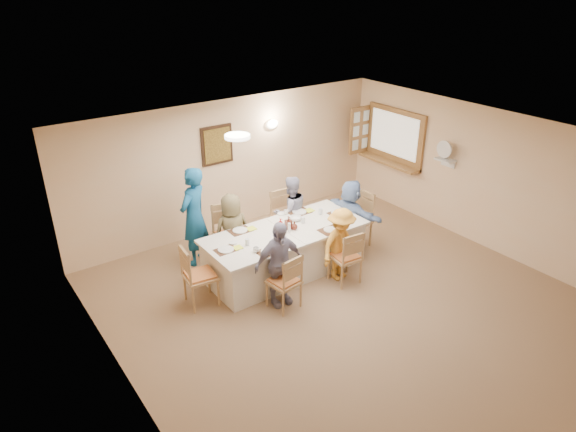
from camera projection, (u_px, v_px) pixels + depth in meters
ground at (354, 309)px, 7.65m from camera, size 7.00×7.00×0.00m
room_walls at (360, 218)px, 6.99m from camera, size 7.00×7.00×7.00m
wall_picture at (217, 145)px, 9.29m from camera, size 0.62×0.05×0.72m
wall_sconce at (272, 124)px, 9.82m from camera, size 0.26×0.09×0.18m
ceiling_light at (237, 136)px, 7.15m from camera, size 0.36×0.36×0.05m
serving_hatch at (395, 136)px, 10.45m from camera, size 0.06×1.50×1.15m
hatch_sill at (389, 162)px, 10.61m from camera, size 0.30×1.50×0.05m
shutter_door at (360, 130)px, 10.86m from camera, size 0.55×0.04×1.00m
fan_shelf at (445, 160)px, 9.46m from camera, size 0.22×0.36×0.03m
desk_fan at (445, 152)px, 9.38m from camera, size 0.30×0.30×0.28m
dining_table at (285, 251)px, 8.46m from camera, size 2.69×1.14×0.76m
chair_back_left at (229, 235)px, 8.66m from camera, size 0.58×0.58×1.03m
chair_back_right at (287, 218)px, 9.31m from camera, size 0.50×0.50×0.99m
chair_front_left at (284, 281)px, 7.52m from camera, size 0.49×0.49×0.90m
chair_front_right at (345, 256)px, 8.15m from camera, size 0.49×0.49×0.93m
chair_left_end at (200, 275)px, 7.59m from camera, size 0.52×0.52×0.98m
chair_right_end at (355, 220)px, 9.21m from camera, size 0.51×0.51×1.02m
diner_back_left at (232, 231)px, 8.52m from camera, size 0.72×0.55×1.30m
diner_back_right at (291, 212)px, 9.14m from camera, size 0.78×0.67×1.34m
diner_front_left at (279, 264)px, 7.51m from camera, size 0.85×0.47×1.35m
diner_front_right at (341, 244)px, 8.17m from camera, size 0.96×0.74×1.23m
diner_right_end at (350, 215)px, 9.09m from camera, size 1.27×0.58×1.30m
caregiver at (194, 217)px, 8.53m from camera, size 0.99×0.96×1.72m
placemat_fl at (269, 252)px, 7.67m from camera, size 0.37×0.27×0.01m
plate_fl at (269, 251)px, 7.66m from camera, size 0.25×0.25×0.02m
napkin_fl at (281, 249)px, 7.72m from camera, size 0.14×0.14×0.01m
placemat_fr at (330, 230)px, 8.30m from camera, size 0.37×0.28×0.01m
plate_fr at (331, 230)px, 8.29m from camera, size 0.23×0.23×0.01m
napkin_fr at (341, 228)px, 8.35m from camera, size 0.14×0.14×0.01m
placemat_bl at (240, 231)px, 8.28m from camera, size 0.35×0.26×0.01m
plate_bl at (240, 230)px, 8.28m from camera, size 0.24×0.24×0.02m
napkin_bl at (251, 229)px, 8.33m from camera, size 0.15×0.15×0.01m
placemat_br at (299, 212)px, 8.91m from camera, size 0.38×0.28×0.01m
plate_br at (299, 212)px, 8.91m from camera, size 0.25×0.25×0.02m
napkin_br at (309, 210)px, 8.97m from camera, size 0.15×0.15×0.01m
placemat_le at (226, 250)px, 7.71m from camera, size 0.32×0.24×0.01m
plate_le at (226, 249)px, 7.70m from camera, size 0.24×0.24×0.02m
napkin_le at (238, 248)px, 7.76m from camera, size 0.13×0.13×0.01m
placemat_re at (338, 213)px, 8.88m from camera, size 0.33×0.24×0.01m
plate_re at (338, 213)px, 8.87m from camera, size 0.24×0.24×0.01m
napkin_re at (348, 211)px, 8.93m from camera, size 0.13×0.13×0.01m
teacup_a at (256, 250)px, 7.64m from camera, size 0.16×0.16×0.08m
teacup_b at (286, 212)px, 8.82m from camera, size 0.13×0.13×0.08m
bowl_a at (281, 240)px, 7.95m from camera, size 0.35×0.35×0.06m
bowl_b at (296, 218)px, 8.62m from camera, size 0.25×0.25×0.06m
condiment_ketchup at (280, 225)px, 8.21m from camera, size 0.14×0.14×0.23m
condiment_brown at (288, 223)px, 8.31m from camera, size 0.13×0.13×0.22m
condiment_malt at (294, 226)px, 8.30m from camera, size 0.16×0.16×0.14m
drinking_glass at (276, 229)px, 8.22m from camera, size 0.07×0.07×0.11m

